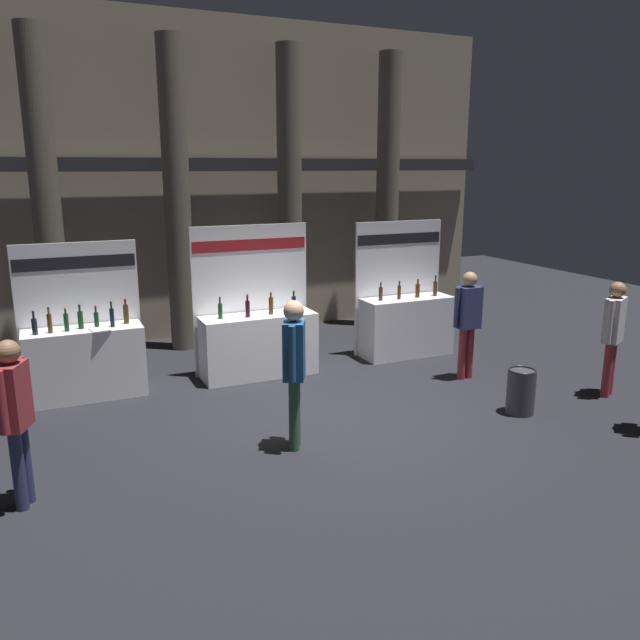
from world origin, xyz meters
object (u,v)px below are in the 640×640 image
exhibitor_booth_2 (405,321)px  visitor_4 (613,329)px  exhibitor_booth_1 (258,339)px  visitor_1 (468,316)px  visitor_2 (294,362)px  visitor_0 (15,410)px  trash_bin (521,391)px  exhibitor_booth_0 (85,357)px

exhibitor_booth_2 → visitor_4: size_ratio=1.39×
exhibitor_booth_1 → visitor_1: 3.33m
exhibitor_booth_2 → visitor_2: 4.31m
exhibitor_booth_2 → visitor_2: exhibitor_booth_2 is taller
visitor_0 → visitor_4: 7.80m
trash_bin → visitor_0: (-6.16, 0.11, 0.69)m
exhibitor_booth_1 → visitor_1: exhibitor_booth_1 is taller
exhibitor_booth_2 → visitor_0: 6.87m
exhibitor_booth_2 → trash_bin: bearing=-90.7°
visitor_0 → visitor_2: 2.95m
exhibitor_booth_1 → visitor_0: (-3.44, -2.92, 0.40)m
exhibitor_booth_1 → trash_bin: 4.08m
visitor_2 → exhibitor_booth_1: bearing=-162.5°
visitor_0 → visitor_4: bearing=112.7°
visitor_4 → exhibitor_booth_0: bearing=128.6°
exhibitor_booth_2 → visitor_1: exhibitor_booth_2 is taller
trash_bin → visitor_1: visitor_1 is taller
visitor_0 → visitor_1: (6.37, 1.41, 0.02)m
trash_bin → exhibitor_booth_2: bearing=89.3°
exhibitor_booth_1 → visitor_1: bearing=-27.2°
visitor_2 → visitor_0: bearing=-59.7°
exhibitor_booth_1 → visitor_1: size_ratio=1.39×
trash_bin → visitor_1: (0.22, 1.52, 0.71)m
exhibitor_booth_2 → visitor_0: size_ratio=1.38×
visitor_2 → visitor_1: bearing=137.7°
visitor_0 → trash_bin: bearing=112.3°
exhibitor_booth_1 → exhibitor_booth_2: size_ratio=1.02×
exhibitor_booth_2 → visitor_0: (-6.20, -2.94, 0.39)m
trash_bin → visitor_2: (-3.21, 0.25, 0.76)m
visitor_2 → visitor_4: size_ratio=1.06×
exhibitor_booth_1 → visitor_4: bearing=-34.5°
exhibitor_booth_0 → visitor_0: 3.15m
exhibitor_booth_0 → exhibitor_booth_1: exhibitor_booth_1 is taller
trash_bin → visitor_0: bearing=179.0°
trash_bin → visitor_4: visitor_4 is taller
exhibitor_booth_0 → exhibitor_booth_2: exhibitor_booth_2 is taller
exhibitor_booth_1 → visitor_4: exhibitor_booth_1 is taller
exhibitor_booth_0 → trash_bin: size_ratio=3.56×
exhibitor_booth_1 → visitor_0: 4.53m
trash_bin → visitor_0: visitor_0 is taller
exhibitor_booth_2 → exhibitor_booth_1: bearing=-179.6°
exhibitor_booth_1 → exhibitor_booth_2: (2.76, 0.02, 0.01)m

